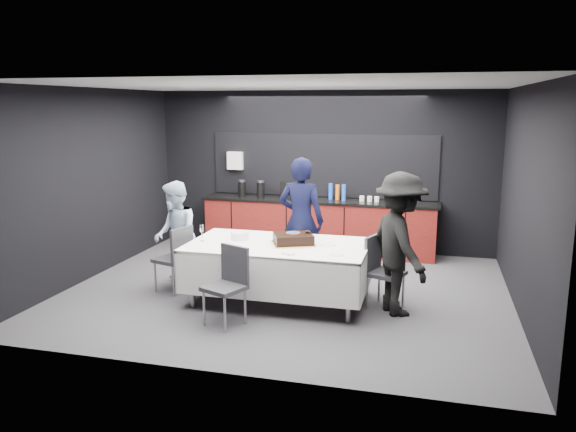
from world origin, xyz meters
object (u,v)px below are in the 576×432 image
object	(u,v)px
chair_right	(380,266)
person_left	(175,235)
person_right	(400,244)
cake_assembly	(293,239)
plate_stack	(240,236)
champagne_flute	(202,229)
person_center	(301,220)
chair_near	(229,279)
party_table	(278,254)
chair_left	(177,254)

from	to	relation	value
chair_right	person_left	distance (m)	2.88
person_right	cake_assembly	bearing A→B (deg)	57.52
plate_stack	champagne_flute	bearing A→B (deg)	-153.56
person_center	person_right	xyz separation A→B (m)	(1.46, -0.93, -0.03)
plate_stack	chair_near	bearing A→B (deg)	-78.13
person_left	plate_stack	bearing A→B (deg)	52.36
party_table	person_right	bearing A→B (deg)	-1.42
chair_left	chair_near	distance (m)	1.40
chair_left	chair_right	bearing A→B (deg)	2.76
person_center	plate_stack	bearing A→B (deg)	54.69
person_center	person_right	bearing A→B (deg)	152.46
person_left	cake_assembly	bearing A→B (deg)	53.10
champagne_flute	chair_near	world-z (taller)	champagne_flute
cake_assembly	party_table	bearing A→B (deg)	-166.93
chair_left	chair_near	size ratio (longest dim) A/B	1.00
person_center	person_right	world-z (taller)	person_center
plate_stack	chair_left	bearing A→B (deg)	-173.45
party_table	person_center	world-z (taller)	person_center
party_table	chair_left	distance (m)	1.46
plate_stack	chair_near	size ratio (longest dim) A/B	0.26
chair_near	person_right	distance (m)	2.11
cake_assembly	champagne_flute	bearing A→B (deg)	-172.36
plate_stack	person_center	distance (m)	1.03
champagne_flute	chair_right	distance (m)	2.37
person_left	champagne_flute	bearing A→B (deg)	27.54
champagne_flute	chair_right	world-z (taller)	champagne_flute
plate_stack	chair_left	xyz separation A→B (m)	(-0.89, -0.10, -0.30)
cake_assembly	person_left	bearing A→B (deg)	174.47
person_right	plate_stack	bearing A→B (deg)	57.14
chair_left	person_left	bearing A→B (deg)	117.69
plate_stack	chair_near	xyz separation A→B (m)	(0.21, -0.98, -0.30)
person_left	person_right	xyz separation A→B (m)	(3.11, -0.25, 0.13)
chair_left	party_table	bearing A→B (deg)	-0.14
chair_near	person_center	bearing A→B (deg)	75.46
party_table	chair_left	size ratio (longest dim) A/B	2.51
champagne_flute	chair_left	distance (m)	0.61
cake_assembly	person_left	world-z (taller)	person_left
plate_stack	chair_right	world-z (taller)	chair_right
chair_near	person_right	xyz separation A→B (m)	(1.91, 0.83, 0.35)
champagne_flute	person_center	world-z (taller)	person_center
plate_stack	person_center	size ratio (longest dim) A/B	0.13
champagne_flute	chair_near	distance (m)	1.08
person_center	person_left	size ratio (longest dim) A/B	1.21
chair_left	person_left	distance (m)	0.32
chair_right	person_right	world-z (taller)	person_right
chair_left	person_center	xyz separation A→B (m)	(1.55, 0.88, 0.38)
cake_assembly	plate_stack	xyz separation A→B (m)	(-0.76, 0.06, -0.02)
person_right	champagne_flute	bearing A→B (deg)	62.77
chair_left	person_center	bearing A→B (deg)	29.74
person_right	person_center	bearing A→B (deg)	28.58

